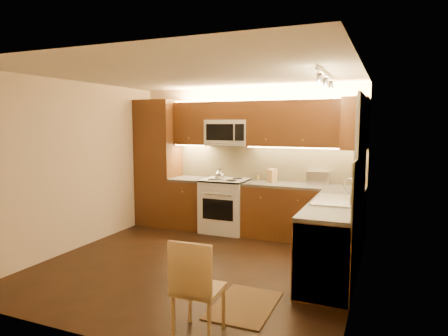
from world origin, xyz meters
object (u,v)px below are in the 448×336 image
at_px(sink, 336,195).
at_px(kettle, 220,174).
at_px(knife_block, 272,176).
at_px(stove, 225,205).
at_px(toaster_oven, 319,178).
at_px(dining_chair, 199,287).
at_px(soap_bottle, 356,186).
at_px(microwave, 228,133).

relative_size(sink, kettle, 4.42).
relative_size(sink, knife_block, 3.88).
distance_m(stove, toaster_oven, 1.66).
distance_m(stove, knife_block, 0.98).
bearing_deg(kettle, knife_block, 3.38).
relative_size(sink, dining_chair, 0.96).
xyz_separation_m(sink, kettle, (-2.07, 1.05, 0.04)).
distance_m(stove, soap_bottle, 2.28).
bearing_deg(soap_bottle, knife_block, 141.25).
bearing_deg(dining_chair, sink, 65.10).
relative_size(stove, microwave, 1.21).
xyz_separation_m(kettle, dining_chair, (1.17, -3.19, -0.57)).
bearing_deg(knife_block, sink, -28.08).
relative_size(toaster_oven, knife_block, 1.60).
distance_m(microwave, kettle, 0.74).
bearing_deg(dining_chair, stove, 106.54).
xyz_separation_m(sink, dining_chair, (-0.89, -2.14, -0.53)).
bearing_deg(kettle, sink, -35.32).
distance_m(sink, knife_block, 1.72).
xyz_separation_m(soap_bottle, dining_chair, (-1.07, -2.88, -0.54)).
bearing_deg(kettle, soap_bottle, -16.26).
bearing_deg(toaster_oven, microwave, 178.90).
distance_m(stove, microwave, 1.27).
bearing_deg(knife_block, stove, -154.54).
height_order(stove, toaster_oven, toaster_oven).
distance_m(knife_block, dining_chair, 3.43).
relative_size(microwave, dining_chair, 0.85).
bearing_deg(soap_bottle, toaster_oven, 118.29).
bearing_deg(soap_bottle, sink, -122.60).
distance_m(kettle, toaster_oven, 1.65).
bearing_deg(microwave, knife_block, -1.95).
xyz_separation_m(toaster_oven, knife_block, (-0.75, -0.08, 0.00)).
height_order(toaster_oven, dining_chair, toaster_oven).
relative_size(kettle, knife_block, 0.88).
bearing_deg(stove, toaster_oven, 6.90).
height_order(kettle, dining_chair, kettle).
distance_m(stove, kettle, 0.57).
distance_m(sink, soap_bottle, 0.76).
bearing_deg(kettle, stove, 39.40).
xyz_separation_m(knife_block, dining_chair, (0.30, -3.37, -0.56)).
height_order(toaster_oven, knife_block, knife_block).
relative_size(kettle, soap_bottle, 1.07).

